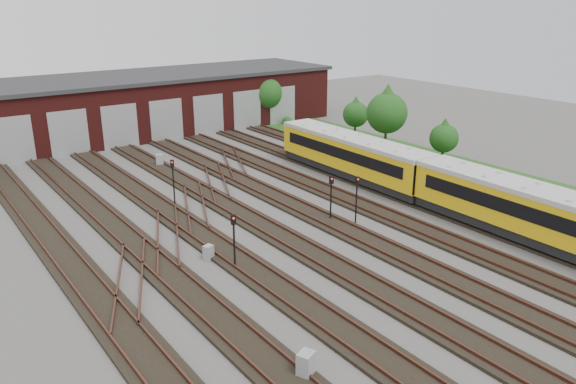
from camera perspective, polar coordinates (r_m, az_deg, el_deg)
ground at (r=32.68m, az=8.53°, el=-7.29°), size 120.00×120.00×0.00m
track_network at (r=32.90m, az=7.61°, el=-6.85°), size 30.40×70.00×0.33m
maintenance_shed at (r=65.00m, az=-16.95°, el=8.38°), size 51.00×12.50×6.35m
grass_verge at (r=52.29m, az=15.85°, el=2.41°), size 8.00×55.00×0.05m
metro_train at (r=37.55m, az=23.23°, el=-1.79°), size 3.05×47.94×3.29m
signal_mast_0 at (r=41.29m, az=-11.59°, el=1.53°), size 0.30×0.29×3.47m
signal_mast_1 at (r=31.28m, az=-5.52°, el=-4.24°), size 0.33×0.31×3.19m
signal_mast_2 at (r=37.82m, az=4.40°, el=-0.01°), size 0.31×0.30×3.19m
signal_mast_3 at (r=37.55m, az=6.99°, el=-0.18°), size 0.28×0.26×3.28m
relay_cabinet_0 at (r=23.43m, az=1.83°, el=-17.16°), size 0.85×0.79×1.14m
relay_cabinet_1 at (r=52.04m, az=-12.90°, el=3.17°), size 0.81×0.76×1.08m
relay_cabinet_2 at (r=33.04m, az=-8.09°, el=-6.11°), size 0.64×0.58×0.89m
relay_cabinet_3 at (r=47.22m, az=6.53°, el=1.77°), size 0.64×0.59×0.86m
relay_cabinet_4 at (r=53.51m, az=2.59°, el=4.00°), size 0.59×0.50×0.93m
tree_0 at (r=67.61m, az=-2.31°, el=10.44°), size 3.95×3.95×6.55m
tree_1 at (r=61.01m, az=6.89°, el=8.14°), size 2.75×2.75×4.56m
tree_2 at (r=55.96m, az=10.04°, el=8.39°), size 4.00×4.00×6.63m
tree_3 at (r=52.58m, az=15.59°, el=5.62°), size 2.60×2.60×4.31m
bush_0 at (r=50.03m, az=15.41°, el=2.42°), size 1.24×1.24×1.24m
bush_1 at (r=53.06m, az=13.36°, el=3.68°), size 1.50×1.50×1.50m
bush_2 at (r=67.81m, az=-0.07°, el=7.34°), size 1.12×1.12×1.12m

